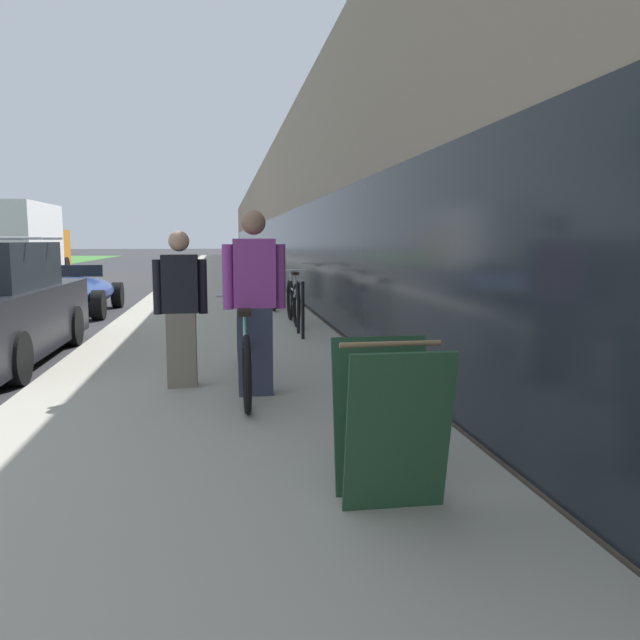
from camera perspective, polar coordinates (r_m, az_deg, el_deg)
name	(u,v)px	position (r m, az deg, el deg)	size (l,w,h in m)	color
sidewalk_slab	(220,278)	(25.27, -9.13, 3.82)	(3.69, 70.00, 0.15)	#A39E8E
storefront_facade	(349,224)	(33.92, 2.65, 8.79)	(10.01, 70.00, 4.90)	gray
tandem_bicycle	(243,350)	(6.21, -7.07, -2.71)	(0.52, 2.72, 0.84)	black
person_rider	(255,303)	(5.80, -6.01, 1.54)	(0.58, 0.23, 1.71)	#33384C
person_bystander	(181,309)	(6.24, -12.61, 0.98)	(0.52, 0.20, 1.53)	#756B5B
bike_rack_hoop	(301,302)	(9.33, -1.79, 1.64)	(0.05, 0.60, 0.84)	black
cruiser_bike_nearest	(293,301)	(10.79, -2.47, 1.72)	(0.52, 1.69, 0.92)	black
cruiser_bike_middle	(272,290)	(13.17, -4.43, 2.79)	(0.52, 1.74, 0.95)	black
cruiser_bike_farthest	(275,284)	(15.36, -4.17, 3.32)	(0.52, 1.79, 0.87)	black
sandwich_board_sign	(390,422)	(3.48, 6.38, -9.23)	(0.56, 0.56, 0.90)	#23472D
vintage_roadster_curbside	(71,293)	(14.41, -21.80, 2.30)	(1.76, 4.01, 1.03)	navy
moving_truck	(21,242)	(27.40, -25.68, 6.46)	(2.39, 6.49, 2.99)	orange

